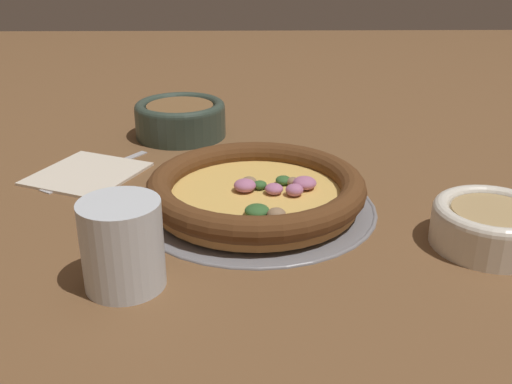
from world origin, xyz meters
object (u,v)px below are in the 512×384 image
Objects in this scene: pizza at (256,190)px; napkin at (87,172)px; pizza_tray at (256,206)px; bowl_far at (180,118)px; drinking_cup at (122,245)px; fork at (92,172)px; bowl_near at (492,223)px.

napkin is at bearing -115.96° from pizza.
pizza_tray is 1.64× the size of napkin.
pizza_tray is 0.33m from bowl_far.
drinking_cup is at bearing -37.02° from pizza_tray.
pizza is 1.80× the size of bowl_far.
pizza_tray is 1.82× the size of fork.
pizza is 0.28m from napkin.
pizza is at bearing 64.04° from napkin.
fork is (-0.13, -0.24, -0.00)m from pizza_tray.
drinking_cup reaches higher than bowl_near.
bowl_near reaches higher than pizza.
drinking_cup is at bearing -79.12° from bowl_near.
bowl_near is 0.56m from napkin.
pizza is 1.64× the size of fork.
fork is (-0.30, -0.11, -0.04)m from drinking_cup.
napkin is (-0.22, -0.51, -0.02)m from bowl_near.
bowl_far reaches higher than bowl_near.
fork is at bearing -160.91° from drinking_cup.
bowl_far is (-0.40, -0.39, 0.01)m from bowl_near.
napkin is at bearing -33.78° from bowl_far.
bowl_near is at bearing 44.06° from bowl_far.
pizza reaches higher than napkin.
napkin is at bearing -115.94° from pizza_tray.
drinking_cup reaches higher than fork.
bowl_far is at bearing 178.88° from drinking_cup.
bowl_far is at bearing -178.17° from fork.
bowl_far is 0.48m from drinking_cup.
bowl_near is 0.70× the size of napkin.
drinking_cup is (0.08, -0.40, 0.02)m from bowl_near.
bowl_near reaches higher than pizza_tray.
drinking_cup is 0.33m from fork.
pizza is 2.11× the size of bowl_near.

